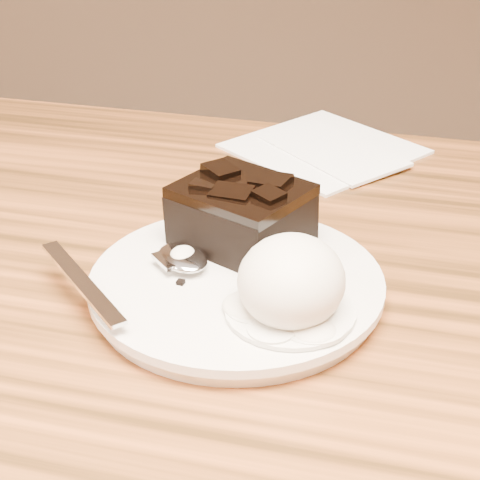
% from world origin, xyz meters
% --- Properties ---
extents(plate, '(0.20, 0.20, 0.02)m').
position_xyz_m(plate, '(0.05, 0.06, 0.76)').
color(plate, silver).
rests_on(plate, dining_table).
extents(brownie, '(0.11, 0.10, 0.04)m').
position_xyz_m(brownie, '(0.04, 0.11, 0.79)').
color(brownie, black).
rests_on(brownie, plate).
extents(ice_cream_scoop, '(0.07, 0.07, 0.06)m').
position_xyz_m(ice_cream_scoop, '(0.09, 0.03, 0.79)').
color(ice_cream_scoop, white).
rests_on(ice_cream_scoop, plate).
extents(melt_puddle, '(0.08, 0.08, 0.00)m').
position_xyz_m(melt_puddle, '(0.09, 0.03, 0.77)').
color(melt_puddle, white).
rests_on(melt_puddle, plate).
extents(spoon, '(0.15, 0.14, 0.01)m').
position_xyz_m(spoon, '(0.01, 0.07, 0.77)').
color(spoon, silver).
rests_on(spoon, plate).
extents(napkin, '(0.21, 0.21, 0.01)m').
position_xyz_m(napkin, '(0.07, 0.34, 0.75)').
color(napkin, white).
rests_on(napkin, dining_table).
extents(crumb_a, '(0.01, 0.01, 0.00)m').
position_xyz_m(crumb_a, '(0.08, 0.01, 0.77)').
color(crumb_a, black).
rests_on(crumb_a, plate).
extents(crumb_b, '(0.01, 0.01, 0.00)m').
position_xyz_m(crumb_b, '(0.01, 0.04, 0.77)').
color(crumb_b, black).
rests_on(crumb_b, plate).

